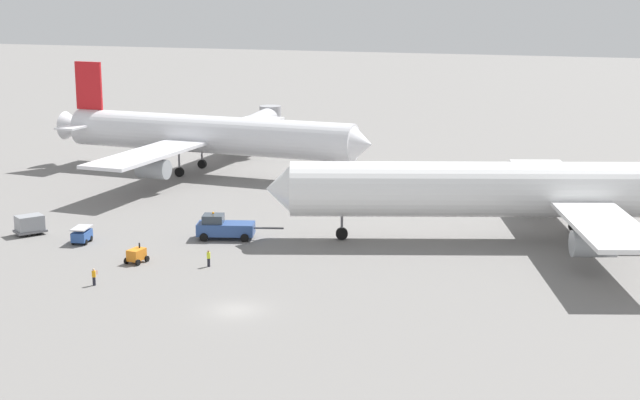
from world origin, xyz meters
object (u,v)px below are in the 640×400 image
(pushback_tug, at_px, (224,227))
(ground_crew_marshaller_foreground, at_px, (209,258))
(gse_baggage_cart_trailing, at_px, (82,235))
(gse_gpu_cart_small, at_px, (136,255))
(airliner_being_pushed, at_px, (553,190))
(gse_container_dolly_flat, at_px, (30,224))
(jet_bridge, at_px, (261,120))
(ground_crew_ramp_agent_by_cones, at_px, (94,277))
(airliner_at_gate_left, at_px, (207,135))

(pushback_tug, height_order, ground_crew_marshaller_foreground, pushback_tug)
(gse_baggage_cart_trailing, bearing_deg, gse_gpu_cart_small, -28.55)
(airliner_being_pushed, distance_m, gse_container_dolly_flat, 56.78)
(airliner_being_pushed, height_order, gse_container_dolly_flat, airliner_being_pushed)
(ground_crew_marshaller_foreground, xyz_separation_m, jet_bridge, (-22.08, 71.55, 2.99))
(gse_baggage_cart_trailing, relative_size, ground_crew_ramp_agent_by_cones, 1.86)
(jet_bridge, bearing_deg, gse_gpu_cart_small, -78.49)
(airliner_being_pushed, relative_size, jet_bridge, 3.41)
(pushback_tug, bearing_deg, ground_crew_ramp_agent_by_cones, -104.06)
(gse_gpu_cart_small, bearing_deg, airliner_being_pushed, 29.10)
(gse_baggage_cart_trailing, distance_m, gse_gpu_cart_small, 10.40)
(airliner_at_gate_left, height_order, gse_container_dolly_flat, airliner_at_gate_left)
(gse_container_dolly_flat, distance_m, jet_bridge, 66.28)
(gse_gpu_cart_small, xyz_separation_m, jet_bridge, (-14.77, 72.52, 3.06))
(airliner_at_gate_left, bearing_deg, airliner_being_pushed, -24.40)
(gse_gpu_cart_small, height_order, jet_bridge, jet_bridge)
(gse_baggage_cart_trailing, distance_m, jet_bridge, 67.85)
(pushback_tug, bearing_deg, airliner_at_gate_left, 116.92)
(ground_crew_marshaller_foreground, distance_m, jet_bridge, 74.94)
(gse_container_dolly_flat, xyz_separation_m, ground_crew_marshaller_foreground, (23.71, -5.34, -0.31))
(ground_crew_marshaller_foreground, relative_size, jet_bridge, 0.10)
(pushback_tug, relative_size, ground_crew_ramp_agent_by_cones, 5.87)
(gse_gpu_cart_small, bearing_deg, airliner_at_gate_left, 105.40)
(gse_baggage_cart_trailing, relative_size, jet_bridge, 0.17)
(gse_container_dolly_flat, height_order, ground_crew_marshaller_foreground, gse_container_dolly_flat)
(gse_gpu_cart_small, distance_m, jet_bridge, 74.07)
(gse_container_dolly_flat, xyz_separation_m, gse_baggage_cart_trailing, (7.27, -1.34, -0.31))
(pushback_tug, distance_m, ground_crew_ramp_agent_by_cones, 19.55)
(pushback_tug, height_order, jet_bridge, jet_bridge)
(gse_baggage_cart_trailing, relative_size, gse_gpu_cart_small, 1.29)
(pushback_tug, bearing_deg, gse_container_dolly_flat, -166.85)
(pushback_tug, xyz_separation_m, gse_gpu_cart_small, (-4.56, -11.20, -0.46))
(airliner_being_pushed, relative_size, pushback_tug, 6.34)
(airliner_being_pushed, height_order, pushback_tug, airliner_being_pushed)
(pushback_tug, height_order, gse_container_dolly_flat, pushback_tug)
(pushback_tug, xyz_separation_m, ground_crew_marshaller_foreground, (2.75, -10.24, -0.39))
(airliner_at_gate_left, xyz_separation_m, gse_baggage_cart_trailing, (3.02, -39.14, -4.75))
(ground_crew_marshaller_foreground, height_order, jet_bridge, jet_bridge)
(gse_container_dolly_flat, distance_m, ground_crew_marshaller_foreground, 24.31)
(airliner_being_pushed, distance_m, jet_bridge, 73.73)
(airliner_at_gate_left, bearing_deg, ground_crew_marshaller_foreground, -65.72)
(gse_container_dolly_flat, relative_size, gse_gpu_cart_small, 1.68)
(gse_baggage_cart_trailing, bearing_deg, jet_bridge, 94.77)
(gse_baggage_cart_trailing, xyz_separation_m, jet_bridge, (-5.64, 67.55, 2.99))
(jet_bridge, bearing_deg, airliner_at_gate_left, -84.73)
(airliner_being_pushed, relative_size, gse_gpu_cart_small, 25.70)
(gse_container_dolly_flat, xyz_separation_m, ground_crew_ramp_agent_by_cones, (16.21, -14.06, -0.35))
(airliner_at_gate_left, relative_size, pushback_tug, 5.30)
(gse_baggage_cart_trailing, height_order, jet_bridge, jet_bridge)
(gse_container_dolly_flat, relative_size, ground_crew_marshaller_foreground, 2.34)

